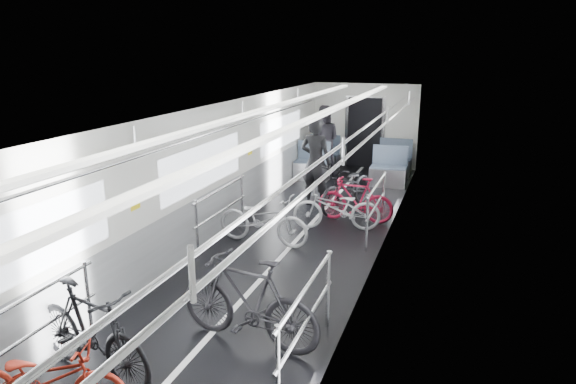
# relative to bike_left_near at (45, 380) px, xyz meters

# --- Properties ---
(car_shell) EXTENTS (3.02, 14.01, 2.41)m
(car_shell) POSITION_rel_bike_left_near_xyz_m (0.76, 6.31, 0.72)
(car_shell) COLOR black
(car_shell) RESTS_ON ground
(bike_left_near) EXTENTS (1.63, 0.96, 0.81)m
(bike_left_near) POSITION_rel_bike_left_near_xyz_m (0.00, 0.00, 0.00)
(bike_left_near) COLOR #A82314
(bike_left_near) RESTS_ON floor
(bike_left_mid) EXTENTS (1.81, 0.89, 1.04)m
(bike_left_mid) POSITION_rel_bike_left_near_xyz_m (-0.01, 0.67, 0.12)
(bike_left_mid) COLOR black
(bike_left_mid) RESTS_ON floor
(bike_left_far) EXTENTS (1.73, 0.70, 0.89)m
(bike_left_far) POSITION_rel_bike_left_near_xyz_m (0.26, 4.81, 0.04)
(bike_left_far) COLOR #A5A5A9
(bike_left_far) RESTS_ON floor
(bike_right_near) EXTENTS (1.87, 0.76, 1.09)m
(bike_right_near) POSITION_rel_bike_left_near_xyz_m (1.27, 1.77, 0.14)
(bike_right_near) COLOR black
(bike_right_near) RESTS_ON floor
(bike_right_mid) EXTENTS (1.74, 0.94, 0.87)m
(bike_right_mid) POSITION_rel_bike_left_near_xyz_m (1.31, 5.93, 0.03)
(bike_right_mid) COLOR silver
(bike_right_mid) RESTS_ON floor
(bike_right_far) EXTENTS (1.52, 0.44, 0.91)m
(bike_right_far) POSITION_rel_bike_left_near_xyz_m (1.54, 6.53, 0.05)
(bike_right_far) COLOR #AA1533
(bike_right_far) RESTS_ON floor
(bike_aisle) EXTENTS (1.25, 2.01, 0.99)m
(bike_aisle) POSITION_rel_bike_left_near_xyz_m (1.22, 7.25, 0.09)
(bike_aisle) COLOR black
(bike_aisle) RESTS_ON floor
(person_standing) EXTENTS (0.79, 0.59, 1.95)m
(person_standing) POSITION_rel_bike_left_near_xyz_m (0.48, 7.35, 0.57)
(person_standing) COLOR black
(person_standing) RESTS_ON floor
(person_seated) EXTENTS (1.02, 0.86, 1.88)m
(person_seated) POSITION_rel_bike_left_near_xyz_m (-0.13, 10.28, 0.54)
(person_seated) COLOR #2D2A32
(person_seated) RESTS_ON floor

